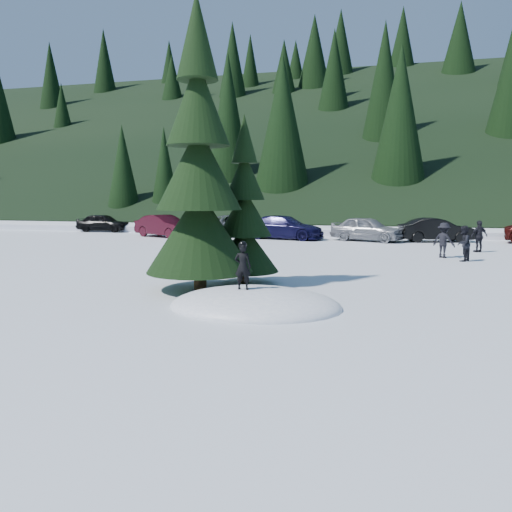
% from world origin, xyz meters
% --- Properties ---
extents(ground, '(200.00, 200.00, 0.00)m').
position_xyz_m(ground, '(0.00, 0.00, 0.00)').
color(ground, white).
rests_on(ground, ground).
extents(snow_mound, '(4.48, 3.52, 0.96)m').
position_xyz_m(snow_mound, '(0.00, 0.00, 0.00)').
color(snow_mound, white).
rests_on(snow_mound, ground).
extents(forest_hillside, '(200.00, 60.00, 25.00)m').
position_xyz_m(forest_hillside, '(0.00, 54.00, 12.50)').
color(forest_hillside, black).
rests_on(forest_hillside, ground).
extents(spruce_tall, '(3.20, 3.20, 8.60)m').
position_xyz_m(spruce_tall, '(-2.20, 1.80, 3.32)').
color(spruce_tall, black).
rests_on(spruce_tall, ground).
extents(spruce_short, '(2.20, 2.20, 5.37)m').
position_xyz_m(spruce_short, '(-1.20, 3.20, 2.10)').
color(spruce_short, black).
rests_on(spruce_short, ground).
extents(child_skier, '(0.43, 0.30, 1.16)m').
position_xyz_m(child_skier, '(-0.28, -0.18, 1.06)').
color(child_skier, black).
rests_on(child_skier, snow_mound).
extents(adult_0, '(0.88, 0.94, 1.54)m').
position_xyz_m(adult_0, '(6.42, 10.77, 0.77)').
color(adult_0, black).
rests_on(adult_0, ground).
extents(adult_1, '(1.00, 0.81, 1.60)m').
position_xyz_m(adult_1, '(7.68, 14.62, 0.80)').
color(adult_1, black).
rests_on(adult_1, ground).
extents(adult_2, '(1.19, 1.07, 1.60)m').
position_xyz_m(adult_2, '(5.74, 11.84, 0.80)').
color(adult_2, black).
rests_on(adult_2, ground).
extents(car_0, '(4.12, 1.72, 1.39)m').
position_xyz_m(car_0, '(-18.02, 22.16, 0.70)').
color(car_0, black).
rests_on(car_0, ground).
extents(car_1, '(4.78, 3.27, 1.49)m').
position_xyz_m(car_1, '(-11.37, 18.91, 0.75)').
color(car_1, black).
rests_on(car_1, ground).
extents(car_2, '(5.48, 2.96, 1.46)m').
position_xyz_m(car_2, '(-6.86, 21.05, 0.73)').
color(car_2, '#474B4E').
rests_on(car_2, ground).
extents(car_3, '(5.52, 3.16, 1.51)m').
position_xyz_m(car_3, '(-3.18, 19.46, 0.75)').
color(car_3, black).
rests_on(car_3, ground).
extents(car_4, '(4.81, 3.21, 1.52)m').
position_xyz_m(car_4, '(2.05, 19.33, 0.76)').
color(car_4, gray).
rests_on(car_4, ground).
extents(car_5, '(4.63, 2.59, 1.44)m').
position_xyz_m(car_5, '(6.13, 19.94, 0.72)').
color(car_5, black).
rests_on(car_5, ground).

